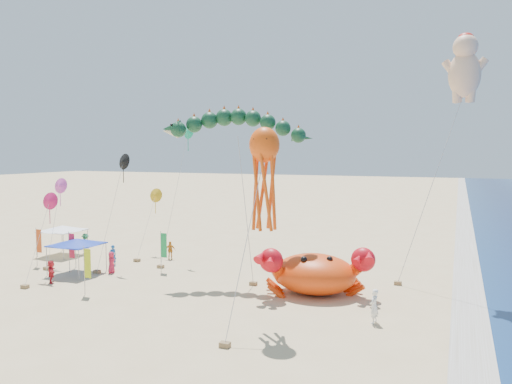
{
  "coord_description": "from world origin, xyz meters",
  "views": [
    {
      "loc": [
        11.2,
        -30.32,
        9.34
      ],
      "look_at": [
        -2.0,
        2.0,
        6.5
      ],
      "focal_mm": 35.0,
      "sensor_mm": 36.0,
      "label": 1
    }
  ],
  "objects_px": {
    "dragon_kite": "(236,130)",
    "octopus_kite": "(264,171)",
    "crab_inflatable": "(314,272)",
    "canopy_blue": "(77,242)",
    "cherub_kite": "(465,66)",
    "canopy_white": "(62,228)"
  },
  "relations": [
    {
      "from": "dragon_kite",
      "to": "octopus_kite",
      "type": "relative_size",
      "value": 1.14
    },
    {
      "from": "crab_inflatable",
      "to": "canopy_blue",
      "type": "xyz_separation_m",
      "value": [
        -18.34,
        -1.49,
        1.01
      ]
    },
    {
      "from": "dragon_kite",
      "to": "crab_inflatable",
      "type": "bearing_deg",
      "value": -15.1
    },
    {
      "from": "octopus_kite",
      "to": "canopy_blue",
      "type": "height_order",
      "value": "octopus_kite"
    },
    {
      "from": "cherub_kite",
      "to": "canopy_white",
      "type": "height_order",
      "value": "cherub_kite"
    },
    {
      "from": "dragon_kite",
      "to": "canopy_blue",
      "type": "distance_m",
      "value": 15.0
    },
    {
      "from": "cherub_kite",
      "to": "octopus_kite",
      "type": "height_order",
      "value": "cherub_kite"
    },
    {
      "from": "dragon_kite",
      "to": "cherub_kite",
      "type": "distance_m",
      "value": 15.95
    },
    {
      "from": "canopy_white",
      "to": "cherub_kite",
      "type": "bearing_deg",
      "value": 2.53
    },
    {
      "from": "crab_inflatable",
      "to": "dragon_kite",
      "type": "distance_m",
      "value": 11.56
    },
    {
      "from": "canopy_blue",
      "to": "octopus_kite",
      "type": "bearing_deg",
      "value": -15.95
    },
    {
      "from": "canopy_blue",
      "to": "canopy_white",
      "type": "relative_size",
      "value": 1.0
    },
    {
      "from": "cherub_kite",
      "to": "canopy_blue",
      "type": "xyz_separation_m",
      "value": [
        -27.07,
        -6.32,
        -12.47
      ]
    },
    {
      "from": "crab_inflatable",
      "to": "cherub_kite",
      "type": "bearing_deg",
      "value": 28.92
    },
    {
      "from": "cherub_kite",
      "to": "octopus_kite",
      "type": "xyz_separation_m",
      "value": [
        -9.75,
        -11.27,
        -6.62
      ]
    },
    {
      "from": "canopy_white",
      "to": "canopy_blue",
      "type": "bearing_deg",
      "value": -38.94
    },
    {
      "from": "dragon_kite",
      "to": "canopy_blue",
      "type": "xyz_separation_m",
      "value": [
        -11.95,
        -3.21,
        -8.47
      ]
    },
    {
      "from": "dragon_kite",
      "to": "octopus_kite",
      "type": "xyz_separation_m",
      "value": [
        5.38,
        -8.17,
        -2.62
      ]
    },
    {
      "from": "canopy_white",
      "to": "crab_inflatable",
      "type": "bearing_deg",
      "value": -7.87
    },
    {
      "from": "octopus_kite",
      "to": "canopy_blue",
      "type": "bearing_deg",
      "value": 164.05
    },
    {
      "from": "octopus_kite",
      "to": "canopy_blue",
      "type": "distance_m",
      "value": 18.95
    },
    {
      "from": "dragon_kite",
      "to": "octopus_kite",
      "type": "distance_m",
      "value": 10.13
    }
  ]
}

